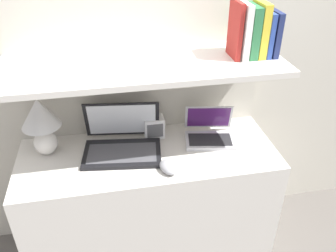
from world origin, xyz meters
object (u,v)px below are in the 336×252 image
Objects in this scene: book_yellow at (260,29)px; book_white at (242,30)px; laptop_small at (209,133)px; router_box at (154,127)px; computer_mouse at (168,167)px; book_red at (235,30)px; laptop_large at (122,142)px; book_blue at (266,33)px; book_green at (251,31)px; book_navy at (272,33)px; table_lamp at (41,120)px.

book_white is (-0.08, 0.00, 0.00)m from book_yellow.
router_box is at bearing 163.04° from laptop_small.
computer_mouse is 0.52× the size of book_white.
book_white is at bearing 0.00° from book_red.
router_box is (0.18, 0.10, 0.01)m from laptop_large.
book_white is 0.03m from book_red.
laptop_small is at bearing 178.76° from book_blue.
book_yellow is (0.20, -0.01, 0.55)m from laptop_small.
book_red reaches higher than book_green.
book_blue is 0.15m from book_red.
laptop_small is 0.58m from book_blue.
computer_mouse is at bearing -156.21° from book_blue.
book_navy is at bearing 0.00° from book_green.
computer_mouse is 0.78m from book_blue.
router_box is 0.45× the size of book_yellow.
book_red reaches higher than book_navy.
book_red is (0.36, 0.22, 0.57)m from computer_mouse.
book_blue is (0.51, 0.22, 0.55)m from computer_mouse.
router_box is at bearing 30.11° from laptop_large.
book_green is at bearing 0.00° from book_red.
book_green reaches higher than laptop_small.
laptop_large is 0.21m from router_box.
book_blue is at bearing 0.97° from laptop_large.
book_navy is at bearing 0.00° from book_yellow.
book_navy is 0.03m from book_blue.
book_white is at bearing 180.00° from book_green.
book_yellow is at bearing 180.00° from book_blue.
book_navy is 1.01× the size of book_blue.
book_navy is 0.84× the size of book_yellow.
laptop_large is 0.86m from book_yellow.
book_red is at bearing 180.00° from book_blue.
laptop_small is (0.47, 0.02, -0.01)m from laptop_large.
laptop_large is 1.63× the size of book_red.
book_blue reaches higher than computer_mouse.
laptop_large is 3.25× the size of computer_mouse.
computer_mouse is 1.14× the size of router_box.
table_lamp is 1.02m from book_red.
table_lamp is at bearing 178.03° from book_blue.
router_box is 0.70m from book_green.
table_lamp is at bearing 178.09° from book_navy.
laptop_large is at bearing 132.94° from computer_mouse.
book_blue is at bearing 180.00° from book_navy.
book_blue is (0.53, -0.09, 0.51)m from router_box.
book_blue is at bearing 0.00° from book_yellow.
laptop_large is 0.29m from computer_mouse.
computer_mouse is 0.55× the size of book_green.
router_box is 0.76m from book_navy.
book_yellow is (0.47, 0.22, 0.57)m from computer_mouse.
laptop_small is at bearing -16.96° from router_box.
book_navy is at bearing 0.00° from book_white.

